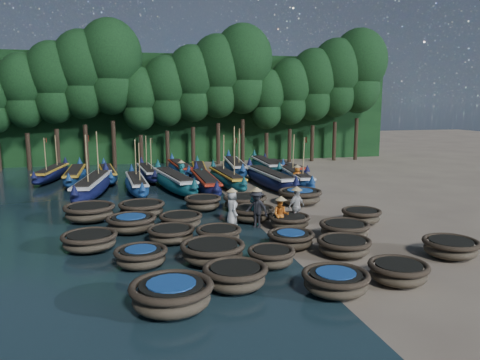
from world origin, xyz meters
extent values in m
plane|color=gray|center=(0.00, 0.00, 0.00)|extent=(120.00, 120.00, 0.00)
cube|color=black|center=(0.00, 23.50, 5.00)|extent=(40.00, 3.00, 10.00)
ellipsoid|color=#4B412F|center=(-4.83, -9.58, 0.38)|extent=(2.87, 2.87, 0.75)
torus|color=#382C21|center=(-4.83, -9.58, 0.73)|extent=(2.36, 2.36, 0.23)
cylinder|color=black|center=(-4.83, -9.58, 0.78)|extent=(1.78, 1.78, 0.07)
cylinder|color=navy|center=(-4.83, -9.58, 0.82)|extent=(1.37, 1.37, 0.05)
ellipsoid|color=#4B412F|center=(-2.77, -8.51, 0.34)|extent=(2.44, 2.44, 0.68)
torus|color=#382C21|center=(-2.77, -8.51, 0.66)|extent=(2.04, 2.04, 0.21)
cylinder|color=black|center=(-2.77, -8.51, 0.70)|extent=(1.54, 1.54, 0.06)
ellipsoid|color=#4B412F|center=(0.07, -9.59, 0.31)|extent=(2.49, 2.49, 0.63)
torus|color=#382C21|center=(0.07, -9.59, 0.61)|extent=(2.06, 2.06, 0.19)
cylinder|color=black|center=(0.07, -9.59, 0.64)|extent=(1.57, 1.57, 0.06)
cylinder|color=navy|center=(0.07, -9.59, 0.68)|extent=(1.21, 1.21, 0.04)
ellipsoid|color=#4B412F|center=(2.37, -9.30, 0.31)|extent=(2.01, 2.01, 0.62)
torus|color=#382C21|center=(2.37, -9.30, 0.60)|extent=(1.93, 1.93, 0.19)
cylinder|color=black|center=(2.37, -9.30, 0.64)|extent=(1.46, 1.46, 0.06)
ellipsoid|color=#4B412F|center=(-5.52, -5.81, 0.30)|extent=(2.24, 2.24, 0.61)
torus|color=#382C21|center=(-5.52, -5.81, 0.59)|extent=(1.88, 1.88, 0.18)
cylinder|color=black|center=(-5.52, -5.81, 0.62)|extent=(1.42, 1.42, 0.06)
cylinder|color=navy|center=(-5.52, -5.81, 0.66)|extent=(1.09, 1.09, 0.04)
ellipsoid|color=#4B412F|center=(-3.01, -6.02, 0.34)|extent=(2.45, 2.45, 0.68)
torus|color=#382C21|center=(-3.01, -6.02, 0.66)|extent=(2.34, 2.34, 0.21)
cylinder|color=black|center=(-3.01, -6.02, 0.70)|extent=(1.79, 1.79, 0.06)
ellipsoid|color=#4B412F|center=(-1.09, -6.89, 0.30)|extent=(1.66, 1.66, 0.60)
torus|color=#382C21|center=(-1.09, -6.89, 0.58)|extent=(1.69, 1.69, 0.18)
cylinder|color=black|center=(-1.09, -6.89, 0.62)|extent=(1.26, 1.26, 0.05)
ellipsoid|color=#4B412F|center=(1.92, -6.41, 0.30)|extent=(1.94, 1.94, 0.60)
torus|color=#382C21|center=(1.92, -6.41, 0.58)|extent=(2.04, 2.04, 0.18)
cylinder|color=black|center=(1.92, -6.41, 0.62)|extent=(1.56, 1.56, 0.05)
ellipsoid|color=#4B412F|center=(5.68, -7.53, 0.31)|extent=(2.30, 2.30, 0.62)
torus|color=#382C21|center=(5.68, -7.53, 0.60)|extent=(2.05, 2.05, 0.19)
cylinder|color=black|center=(5.68, -7.53, 0.64)|extent=(1.56, 1.56, 0.06)
ellipsoid|color=#4B412F|center=(-7.39, -3.44, 0.31)|extent=(2.65, 2.65, 0.62)
torus|color=#382C21|center=(-7.39, -3.44, 0.60)|extent=(2.16, 2.16, 0.19)
cylinder|color=black|center=(-7.39, -3.44, 0.64)|extent=(1.65, 1.65, 0.06)
ellipsoid|color=#4B412F|center=(-4.21, -3.17, 0.29)|extent=(2.33, 2.33, 0.58)
torus|color=#382C21|center=(-4.21, -3.17, 0.56)|extent=(1.95, 1.95, 0.17)
cylinder|color=black|center=(-4.21, -3.17, 0.59)|extent=(1.49, 1.49, 0.05)
ellipsoid|color=#4B412F|center=(-2.37, -3.92, 0.32)|extent=(1.91, 1.91, 0.64)
torus|color=#382C21|center=(-2.37, -3.92, 0.62)|extent=(1.85, 1.85, 0.19)
cylinder|color=black|center=(-2.37, -3.92, 0.65)|extent=(1.39, 1.39, 0.06)
ellipsoid|color=#4B412F|center=(0.30, -5.06, 0.29)|extent=(1.99, 1.99, 0.59)
torus|color=#382C21|center=(0.30, -5.06, 0.57)|extent=(1.87, 1.87, 0.18)
cylinder|color=black|center=(0.30, -5.06, 0.60)|extent=(1.42, 1.42, 0.05)
cylinder|color=navy|center=(0.30, -5.06, 0.64)|extent=(1.09, 1.09, 0.04)
ellipsoid|color=#4B412F|center=(2.91, -4.46, 0.33)|extent=(2.53, 2.53, 0.65)
torus|color=#382C21|center=(2.91, -4.46, 0.63)|extent=(2.12, 2.12, 0.20)
cylinder|color=black|center=(2.91, -4.46, 0.67)|extent=(1.61, 1.61, 0.06)
ellipsoid|color=#4B412F|center=(-5.76, -1.21, 0.33)|extent=(2.20, 2.20, 0.66)
torus|color=#382C21|center=(-5.76, -1.21, 0.64)|extent=(2.20, 2.20, 0.20)
cylinder|color=black|center=(-5.76, -1.21, 0.68)|extent=(1.68, 1.68, 0.06)
cylinder|color=navy|center=(-5.76, -1.21, 0.72)|extent=(1.29, 1.29, 0.04)
ellipsoid|color=#4B412F|center=(-3.57, -1.14, 0.31)|extent=(1.89, 1.89, 0.61)
torus|color=#382C21|center=(-3.57, -1.14, 0.59)|extent=(1.97, 1.97, 0.19)
cylinder|color=black|center=(-3.57, -1.14, 0.63)|extent=(1.50, 1.50, 0.06)
ellipsoid|color=#4B412F|center=(-0.04, -0.66, 0.32)|extent=(2.61, 2.61, 0.64)
torus|color=#382C21|center=(-0.04, -0.66, 0.62)|extent=(2.12, 2.12, 0.19)
cylinder|color=black|center=(-0.04, -0.66, 0.66)|extent=(1.62, 1.62, 0.06)
ellipsoid|color=#4B412F|center=(1.22, -2.35, 0.28)|extent=(2.30, 2.30, 0.56)
torus|color=#382C21|center=(1.22, -2.35, 0.55)|extent=(1.89, 1.89, 0.17)
cylinder|color=black|center=(1.22, -2.35, 0.58)|extent=(1.44, 1.44, 0.05)
ellipsoid|color=#4B412F|center=(4.82, -2.37, 0.31)|extent=(1.95, 1.95, 0.63)
torus|color=#382C21|center=(4.82, -2.37, 0.61)|extent=(1.88, 1.88, 0.19)
cylinder|color=black|center=(4.82, -2.37, 0.65)|extent=(1.41, 1.41, 0.06)
ellipsoid|color=#4B412F|center=(-7.69, 1.24, 0.37)|extent=(2.79, 2.79, 0.73)
torus|color=#382C21|center=(-7.69, 1.24, 0.71)|extent=(2.44, 2.44, 0.22)
cylinder|color=black|center=(-7.69, 1.24, 0.75)|extent=(1.86, 1.86, 0.07)
ellipsoid|color=#4B412F|center=(-5.21, 1.45, 0.34)|extent=(2.21, 2.21, 0.68)
torus|color=#382C21|center=(-5.21, 1.45, 0.66)|extent=(2.31, 2.31, 0.21)
cylinder|color=black|center=(-5.21, 1.45, 0.71)|extent=(1.76, 1.76, 0.06)
ellipsoid|color=#4B412F|center=(-2.01, 2.15, 0.34)|extent=(2.15, 2.15, 0.67)
torus|color=#382C21|center=(-2.01, 2.15, 0.65)|extent=(1.96, 1.96, 0.20)
cylinder|color=black|center=(-2.01, 2.15, 0.69)|extent=(1.48, 1.48, 0.06)
ellipsoid|color=#4B412F|center=(0.18, 1.66, 0.36)|extent=(2.81, 2.81, 0.71)
torus|color=#382C21|center=(0.18, 1.66, 0.69)|extent=(2.34, 2.34, 0.22)
cylinder|color=black|center=(0.18, 1.66, 0.73)|extent=(1.78, 1.78, 0.06)
ellipsoid|color=#4B412F|center=(3.51, 2.25, 0.37)|extent=(2.59, 2.59, 0.75)
torus|color=#382C21|center=(3.51, 2.25, 0.73)|extent=(2.47, 2.47, 0.23)
cylinder|color=black|center=(3.51, 2.25, 0.77)|extent=(1.88, 1.88, 0.07)
cylinder|color=navy|center=(3.51, 2.25, 0.82)|extent=(1.44, 1.44, 0.05)
ellipsoid|color=#0F1038|center=(-7.91, 7.67, 0.55)|extent=(2.89, 8.96, 1.10)
cone|color=#0F1038|center=(-7.27, 11.92, 1.27)|extent=(0.48, 0.48, 0.66)
cone|color=#0F1038|center=(-8.56, 3.42, 1.21)|extent=(0.48, 0.48, 0.55)
cube|color=silver|center=(-7.91, 7.67, 1.01)|extent=(2.17, 6.93, 0.13)
cube|color=black|center=(-7.91, 7.67, 1.10)|extent=(1.74, 6.01, 0.11)
cylinder|color=#997F4C|center=(-7.60, 8.96, 2.31)|extent=(0.08, 0.26, 3.09)
cylinder|color=#997F4C|center=(-8.05, 6.01, 2.31)|extent=(0.08, 0.26, 3.09)
plane|color=red|center=(-7.89, 5.99, 3.66)|extent=(0.00, 0.39, 0.39)
ellipsoid|color=navy|center=(-5.27, 8.24, 0.47)|extent=(1.82, 7.54, 0.93)
cone|color=navy|center=(-5.51, 11.87, 1.07)|extent=(0.41, 0.41, 0.56)
cone|color=navy|center=(-5.04, 4.60, 1.03)|extent=(0.41, 0.41, 0.47)
cube|color=silver|center=(-5.27, 8.24, 0.86)|extent=(1.35, 5.84, 0.11)
cube|color=black|center=(-5.27, 8.24, 0.93)|extent=(1.05, 5.08, 0.09)
cylinder|color=#997F4C|center=(-5.25, 9.36, 1.96)|extent=(0.07, 0.22, 2.61)
cylinder|color=#997F4C|center=(-5.09, 6.85, 1.96)|extent=(0.07, 0.22, 2.61)
plane|color=red|center=(-4.95, 6.86, 3.10)|extent=(0.00, 0.33, 0.33)
ellipsoid|color=#0F5A56|center=(-2.90, 8.16, 0.55)|extent=(3.03, 8.95, 1.10)
cone|color=#0F5A56|center=(-3.61, 12.39, 1.27)|extent=(0.48, 0.48, 0.66)
cone|color=#0F5A56|center=(-2.18, 3.93, 1.21)|extent=(0.48, 0.48, 0.55)
cube|color=silver|center=(-2.90, 8.16, 1.01)|extent=(2.28, 6.92, 0.13)
cube|color=black|center=(-2.90, 8.16, 1.10)|extent=(1.84, 6.00, 0.11)
ellipsoid|color=#0F1038|center=(-1.00, 7.31, 0.52)|extent=(1.55, 8.29, 1.03)
cone|color=#0F1038|center=(-0.97, 11.34, 1.19)|extent=(0.46, 0.46, 0.62)
cone|color=#0F1038|center=(-1.03, 3.27, 1.14)|extent=(0.46, 0.46, 0.52)
cube|color=#AE2715|center=(-1.00, 7.31, 0.95)|extent=(1.14, 6.42, 0.12)
cube|color=black|center=(-1.00, 7.31, 1.03)|extent=(0.85, 5.59, 0.10)
ellipsoid|color=#0F5A56|center=(0.74, 8.72, 0.49)|extent=(1.87, 7.91, 0.98)
cone|color=#0F5A56|center=(0.52, 12.54, 1.13)|extent=(0.43, 0.43, 0.59)
cone|color=#0F5A56|center=(0.96, 4.91, 1.08)|extent=(0.43, 0.43, 0.49)
cube|color=gold|center=(0.74, 8.72, 0.90)|extent=(1.38, 6.13, 0.12)
cube|color=black|center=(0.74, 8.72, 0.98)|extent=(1.07, 5.33, 0.10)
cylinder|color=#997F4C|center=(0.77, 9.90, 2.06)|extent=(0.07, 0.23, 2.74)
cylinder|color=#997F4C|center=(0.92, 7.26, 2.06)|extent=(0.07, 0.23, 2.74)
plane|color=red|center=(1.07, 7.27, 3.25)|extent=(0.00, 0.34, 0.34)
ellipsoid|color=#0F1038|center=(3.46, 7.68, 0.54)|extent=(2.12, 8.75, 1.08)
cone|color=#0F1038|center=(3.19, 11.89, 1.25)|extent=(0.48, 0.48, 0.65)
cone|color=#0F1038|center=(3.74, 3.47, 1.19)|extent=(0.48, 0.48, 0.54)
cube|color=silver|center=(3.46, 7.68, 1.00)|extent=(1.57, 6.77, 0.13)
cube|color=black|center=(3.46, 7.68, 1.08)|extent=(1.22, 5.89, 0.11)
ellipsoid|color=navy|center=(5.44, 8.02, 0.49)|extent=(2.20, 7.93, 0.98)
cone|color=navy|center=(5.83, 11.82, 1.13)|extent=(0.43, 0.43, 0.59)
cone|color=navy|center=(5.05, 4.22, 1.08)|extent=(0.43, 0.43, 0.49)
cube|color=silver|center=(5.44, 8.02, 0.90)|extent=(1.64, 6.14, 0.12)
cube|color=black|center=(5.44, 8.02, 0.98)|extent=(1.30, 5.33, 0.10)
cylinder|color=#997F4C|center=(5.66, 9.18, 2.05)|extent=(0.07, 0.23, 2.74)
cylinder|color=#997F4C|center=(5.39, 6.55, 2.05)|extent=(0.07, 0.23, 2.74)
plane|color=red|center=(5.53, 6.53, 3.25)|extent=(0.00, 0.34, 0.34)
ellipsoid|color=#0F1038|center=(-11.17, 14.20, 0.46)|extent=(2.51, 7.52, 0.92)
cone|color=#0F1038|center=(-10.59, 17.76, 1.06)|extent=(0.41, 0.41, 0.55)
cone|color=#0F1038|center=(-11.76, 10.64, 1.02)|extent=(0.41, 0.41, 0.46)
cube|color=gold|center=(-11.17, 14.20, 0.85)|extent=(1.88, 5.82, 0.11)
cube|color=black|center=(-11.17, 14.20, 0.92)|extent=(1.52, 5.05, 0.09)
cylinder|color=#997F4C|center=(-10.90, 15.28, 1.94)|extent=(0.06, 0.22, 2.59)
cylinder|color=#997F4C|center=(-11.31, 12.81, 1.94)|extent=(0.06, 0.22, 2.59)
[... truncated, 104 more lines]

